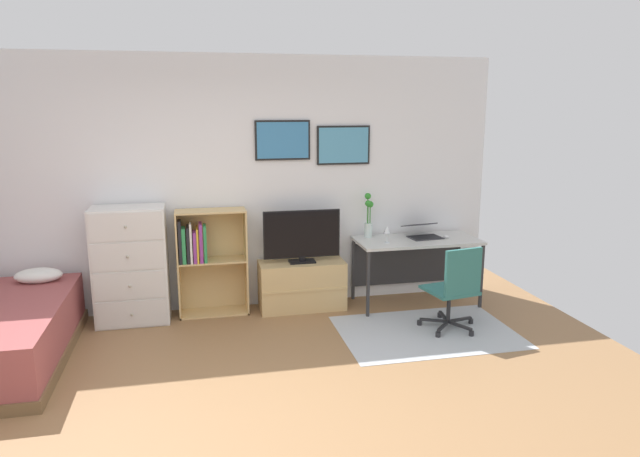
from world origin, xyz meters
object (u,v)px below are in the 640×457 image
Objects in this scene: tv_stand at (302,285)px; desk at (414,249)px; dresser at (131,265)px; wine_glass at (387,230)px; office_chair at (455,287)px; bamboo_vase at (368,217)px; television at (302,237)px; bookshelf at (205,255)px; laptop at (422,231)px; computer_mouse at (446,237)px.

tv_stand is 1.32m from desk.
dresser reaches higher than wine_glass.
office_chair is 1.30m from bamboo_vase.
tv_stand is 1.10m from wine_glass.
dresser is at bearing -177.60° from bamboo_vase.
office_chair is 0.97m from wine_glass.
office_chair reaches higher than tv_stand.
dresser is 1.77m from television.
bookshelf reaches higher than wine_glass.
bamboo_vase is at bearing 2.40° from dresser.
bamboo_vase is 0.33m from wine_glass.
office_chair is at bearing -59.65° from wine_glass.
dresser reaches higher than laptop.
television is at bearing -171.67° from bamboo_vase.
wine_glass reaches higher than desk.
computer_mouse is (1.60, -0.13, 0.49)m from tv_stand.
dresser is at bearing 152.71° from office_chair.
wine_glass is (-0.48, -0.18, 0.07)m from laptop.
bookshelf is at bearing 171.49° from laptop.
wine_glass is at bearing -67.91° from bamboo_vase.
dresser is 11.49× the size of computer_mouse.
laptop is (3.13, -0.00, 0.20)m from dresser.
wine_glass reaches higher than tv_stand.
laptop is (0.03, 0.94, 0.34)m from office_chair.
laptop is 0.26m from computer_mouse.
dresser is at bearing -174.50° from bookshelf.
dresser is at bearing -179.51° from tv_stand.
bamboo_vase is (0.77, 0.11, 0.15)m from television.
desk is 0.37m from computer_mouse.
tv_stand is 1.07× the size of office_chair.
dresser is at bearing 173.21° from laptop.
computer_mouse is at bearing 5.79° from wine_glass.
bookshelf is 1.94m from wine_glass.
dresser reaches higher than bookshelf.
bookshelf is 6.23× the size of wine_glass.
bamboo_vase is at bearing 1.11° from bookshelf.
desk reaches higher than tv_stand.
wine_glass is (-0.44, 0.76, 0.42)m from office_chair.
desk is 0.94m from office_chair.
bookshelf is 1.04m from television.
television is 7.94× the size of computer_mouse.
office_chair is at bearing -98.70° from laptop.
office_chair is at bearing -35.13° from television.
bookshelf is 1.30× the size of office_chair.
dresser reaches higher than television.
bamboo_vase is 2.76× the size of wine_glass.
computer_mouse is (0.27, 0.83, 0.30)m from office_chair.
tv_stand is (1.76, 0.02, -0.33)m from dresser.
wine_glass is (1.91, -0.26, 0.23)m from bookshelf.
wine_glass is (0.12, -0.29, -0.09)m from bamboo_vase.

